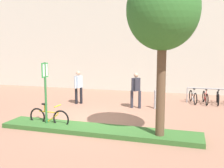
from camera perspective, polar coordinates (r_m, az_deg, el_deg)
The scene contains 10 objects.
ground_plane at distance 10.68m, azimuth -4.06°, elevation -7.73°, with size 60.00×60.00×0.00m, color #936651.
building_facade at distance 18.06m, azimuth 5.13°, elevation 14.60°, with size 28.00×1.20×10.00m, color beige.
planter_strip at distance 9.03m, azimuth -3.24°, elevation -10.13°, with size 7.00×1.10×0.16m, color #336028.
tree_sidewalk at distance 8.03m, azimuth 11.20°, elevation 15.45°, with size 2.18×2.18×5.19m.
parking_sign_post at distance 9.55m, azimuth -14.55°, elevation -0.26°, with size 0.08×0.36×2.38m.
bike_at_sign at distance 9.85m, azimuth -13.77°, elevation -7.17°, with size 1.68×0.42×0.86m.
bike_rack_cluster at distance 14.48m, azimuth 23.62°, elevation -2.84°, with size 3.76×1.62×0.83m.
bollard_steel at distance 12.52m, azimuth 9.64°, elevation -3.38°, with size 0.16×0.16×0.90m, color #ADADB2.
person_suited_navy at distance 12.43m, azimuth 5.31°, elevation -0.90°, with size 0.52×0.56×1.72m.
person_shirt_blue at distance 13.48m, azimuth -7.43°, elevation -0.25°, with size 0.36×0.60×1.72m.
Camera 1 is at (3.71, -9.60, 2.86)m, focal length 41.26 mm.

